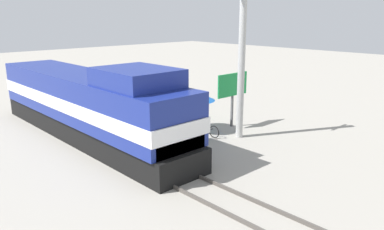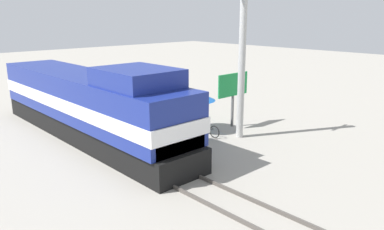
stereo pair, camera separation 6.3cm
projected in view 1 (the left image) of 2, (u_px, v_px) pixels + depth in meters
ground_plane at (133, 158)px, 18.21m from camera, size 120.00×120.00×0.00m
rail_near at (121, 160)px, 17.72m from camera, size 0.08×29.98×0.15m
rail_far at (145, 153)px, 18.66m from camera, size 0.08×29.98×0.15m
locomotive at (90, 105)px, 20.54m from camera, size 3.18×16.73×4.44m
utility_pole at (242, 59)px, 20.21m from camera, size 1.80×0.39×8.69m
vendor_umbrella at (194, 96)px, 21.85m from camera, size 2.51×2.51×2.46m
billboard_sign at (233, 87)px, 22.73m from camera, size 2.56×0.12×3.34m
shrub_cluster at (197, 122)px, 22.60m from camera, size 0.90×0.90×0.90m
person_bystander at (192, 130)px, 19.48m from camera, size 0.34×0.34×1.76m
bicycle at (205, 135)px, 20.50m from camera, size 1.67×0.81×0.72m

